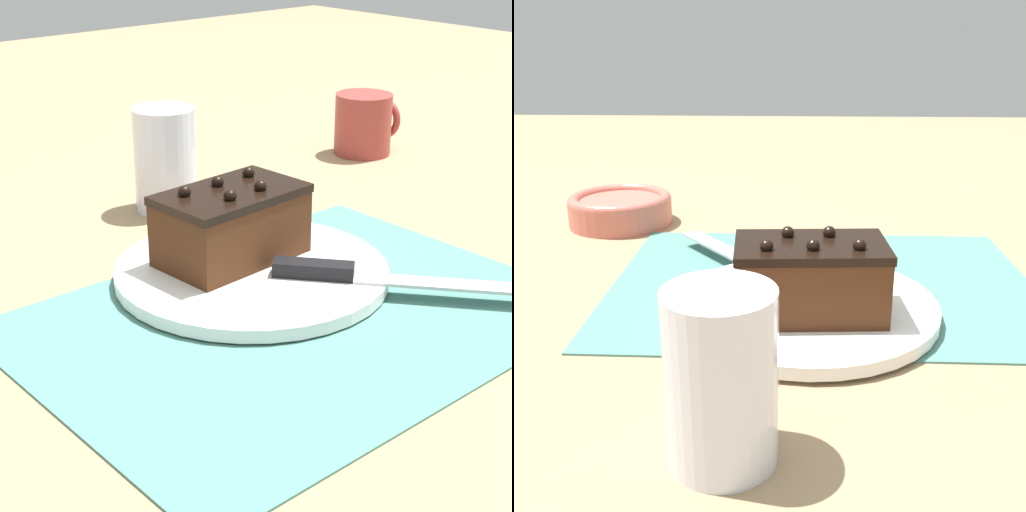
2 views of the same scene
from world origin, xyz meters
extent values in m
plane|color=#9E7F5B|center=(0.00, 0.00, 0.00)|extent=(3.00, 3.00, 0.00)
cube|color=slate|center=(0.00, 0.00, 0.00)|extent=(0.46, 0.34, 0.00)
cylinder|color=white|center=(0.02, 0.08, 0.01)|extent=(0.26, 0.26, 0.01)
cube|color=#472614|center=(0.02, 0.11, 0.05)|extent=(0.14, 0.09, 0.06)
cube|color=black|center=(0.02, 0.11, 0.08)|extent=(0.14, 0.09, 0.01)
sphere|color=black|center=(-0.02, 0.12, 0.09)|extent=(0.01, 0.01, 0.01)
sphere|color=black|center=(0.00, 0.09, 0.09)|extent=(0.01, 0.01, 0.01)
sphere|color=black|center=(0.02, 0.13, 0.09)|extent=(0.01, 0.01, 0.01)
sphere|color=black|center=(0.04, 0.09, 0.09)|extent=(0.01, 0.01, 0.01)
sphere|color=black|center=(0.06, 0.13, 0.09)|extent=(0.01, 0.01, 0.01)
cube|color=black|center=(0.05, 0.03, 0.02)|extent=(0.06, 0.07, 0.01)
cube|color=#B7BABF|center=(0.12, -0.06, 0.02)|extent=(0.12, 0.13, 0.00)
cylinder|color=white|center=(0.08, 0.29, 0.06)|extent=(0.07, 0.07, 0.12)
cylinder|color=#C66656|center=(0.29, -0.22, 0.02)|extent=(0.15, 0.15, 0.04)
torus|color=#C66656|center=(0.29, -0.22, 0.04)|extent=(0.15, 0.15, 0.02)
camera|label=1|loc=(-0.45, -0.47, 0.34)|focal=60.00mm
camera|label=2|loc=(0.03, 0.61, 0.26)|focal=42.00mm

